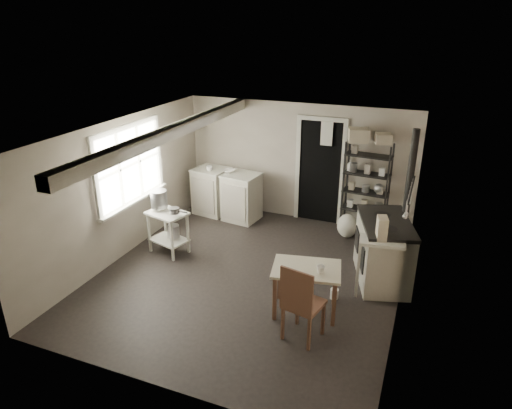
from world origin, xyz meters
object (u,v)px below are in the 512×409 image
at_px(shelf_rack, 366,184).
at_px(flour_sack, 347,225).
at_px(base_cabinets, 226,194).
at_px(chair, 304,304).
at_px(stove, 383,254).
at_px(stockpot, 159,199).
at_px(prep_table, 168,231).
at_px(work_table, 306,287).

distance_m(shelf_rack, flour_sack, 0.81).
relative_size(base_cabinets, chair, 1.36).
relative_size(shelf_rack, flour_sack, 3.84).
bearing_deg(stove, chair, -129.45).
distance_m(stockpot, stove, 3.72).
distance_m(stockpot, flour_sack, 3.41).
bearing_deg(stockpot, flour_sack, 29.79).
bearing_deg(base_cabinets, stockpot, -95.61).
distance_m(chair, flour_sack, 3.05).
xyz_separation_m(prep_table, base_cabinets, (0.25, 1.79, 0.06)).
xyz_separation_m(work_table, chair, (0.12, -0.53, 0.11)).
bearing_deg(chair, prep_table, 167.06).
bearing_deg(shelf_rack, prep_table, -141.21).
height_order(shelf_rack, work_table, shelf_rack).
distance_m(shelf_rack, work_table, 2.91).
relative_size(stockpot, shelf_rack, 0.17).
relative_size(base_cabinets, shelf_rack, 0.83).
distance_m(base_cabinets, stove, 3.52).
height_order(base_cabinets, flour_sack, base_cabinets).
distance_m(work_table, flour_sack, 2.51).
bearing_deg(base_cabinets, prep_table, -90.07).
distance_m(prep_table, flour_sack, 3.22).
relative_size(work_table, chair, 0.85).
bearing_deg(base_cabinets, chair, -43.25).
height_order(stockpot, chair, stockpot).
distance_m(prep_table, chair, 3.08).
height_order(stove, flour_sack, stove).
bearing_deg(shelf_rack, stove, -66.82).
distance_m(base_cabinets, flour_sack, 2.49).
relative_size(work_table, flour_sack, 2.00).
bearing_deg(base_cabinets, work_table, -39.38).
bearing_deg(chair, shelf_rack, 99.75).
bearing_deg(chair, flour_sack, 103.65).
xyz_separation_m(work_table, flour_sack, (0.08, 2.51, -0.14)).
bearing_deg(flour_sack, work_table, -91.79).
relative_size(prep_table, shelf_rack, 0.43).
distance_m(stove, flour_sack, 1.50).
height_order(work_table, chair, chair).
height_order(shelf_rack, flour_sack, shelf_rack).
xyz_separation_m(stove, chair, (-0.73, -1.77, 0.05)).
relative_size(chair, flour_sack, 2.35).
bearing_deg(work_table, flour_sack, 88.21).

